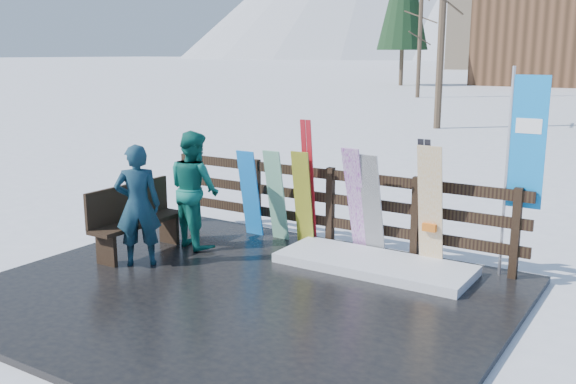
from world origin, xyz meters
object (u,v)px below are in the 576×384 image
Objects in this scene: snowboard_5 at (430,208)px; person_back at (194,189)px; snowboard_1 at (276,196)px; snowboard_2 at (303,199)px; person_front at (138,205)px; snowboard_0 at (250,193)px; snowboard_3 at (356,202)px; bench at (135,217)px; snowboard_4 at (372,206)px; rental_flag at (523,150)px.

person_back is at bearing -165.44° from snowboard_5.
snowboard_5 reaches higher than snowboard_1.
snowboard_2 is 1.91m from snowboard_5.
snowboard_2 is at bearing 180.00° from snowboard_5.
person_front is at bearing -126.23° from snowboard_2.
snowboard_0 is at bearing 180.00° from snowboard_1.
snowboard_3 is (0.85, -0.00, 0.07)m from snowboard_2.
bench is 1.11× the size of snowboard_0.
snowboard_4 reaches higher than snowboard_0.
snowboard_1 is 1.20m from person_back.
rental_flag reaches higher than bench.
person_back reaches higher than snowboard_4.
snowboard_2 is at bearing -128.59° from person_back.
person_back is (-0.38, -0.84, 0.18)m from snowboard_0.
snowboard_3 is at bearing 30.35° from bench.
snowboard_5 is at bearing 0.00° from snowboard_4.
snowboard_5 reaches higher than bench.
snowboard_1 is 0.93× the size of snowboard_4.
snowboard_4 is at bearing 176.31° from person_front.
snowboard_0 is at bearing 180.00° from snowboard_3.
snowboard_4 is 2.05m from rental_flag.
snowboard_1 is at bearing -157.04° from person_front.
snowboard_4 is at bearing 0.00° from snowboard_3.
snowboard_4 is 2.55m from person_back.
snowboard_5 is at bearing 0.00° from snowboard_0.
snowboard_0 is 0.52× the size of rental_flag.
snowboard_2 is at bearing 40.79° from bench.
snowboard_3 is at bearing 180.00° from snowboard_4.
person_front is at bearing -153.41° from rental_flag.
snowboard_1 is 1.55m from snowboard_4.
snowboard_2 reaches higher than snowboard_0.
snowboard_4 is at bearing 0.00° from snowboard_0.
snowboard_0 is at bearing 180.00° from snowboard_4.
rental_flag reaches higher than snowboard_0.
snowboard_3 is (2.65, 1.55, 0.25)m from bench.
rental_flag is at bearing 165.53° from person_front.
snowboard_0 is at bearing -180.00° from snowboard_2.
snowboard_3 is (1.31, 0.00, 0.08)m from snowboard_1.
rental_flag is at bearing 8.36° from snowboard_4.
snowboard_3 reaches higher than bench.
rental_flag is (3.86, 0.27, 0.94)m from snowboard_0.
snowboard_3 is 2.32m from person_back.
bench is 0.92m from person_back.
rental_flag reaches higher than snowboard_2.
snowboard_2 is 0.84× the size of person_back.
person_front is 1.05m from person_back.
rental_flag reaches higher than snowboard_1.
bench is 1.78m from snowboard_0.
person_front is (-2.23, -1.88, 0.04)m from snowboard_3.
snowboard_1 reaches higher than snowboard_0.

